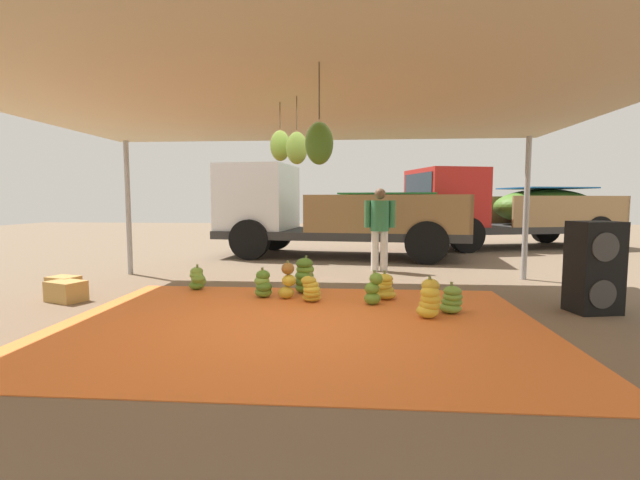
{
  "coord_description": "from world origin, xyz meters",
  "views": [
    {
      "loc": [
        0.65,
        -5.13,
        1.47
      ],
      "look_at": [
        0.1,
        1.98,
        0.83
      ],
      "focal_mm": 24.9,
      "sensor_mm": 36.0,
      "label": 1
    }
  ],
  "objects_px": {
    "banana_bunch_0": "(263,285)",
    "banana_bunch_8": "(288,282)",
    "banana_bunch_4": "(197,279)",
    "speaker_stack": "(594,267)",
    "crate_0": "(66,291)",
    "crate_1": "(64,286)",
    "banana_bunch_6": "(452,300)",
    "banana_bunch_1": "(373,290)",
    "cargo_truck_far": "(505,208)",
    "banana_bunch_5": "(430,300)",
    "banana_bunch_3": "(311,290)",
    "cargo_truck_main": "(329,212)",
    "worker_0": "(380,223)",
    "banana_bunch_2": "(305,277)",
    "banana_bunch_7": "(384,287)"
  },
  "relations": [
    {
      "from": "banana_bunch_1",
      "to": "worker_0",
      "type": "height_order",
      "value": "worker_0"
    },
    {
      "from": "banana_bunch_5",
      "to": "banana_bunch_2",
      "type": "bearing_deg",
      "value": 141.79
    },
    {
      "from": "banana_bunch_0",
      "to": "banana_bunch_8",
      "type": "height_order",
      "value": "banana_bunch_8"
    },
    {
      "from": "banana_bunch_2",
      "to": "banana_bunch_8",
      "type": "bearing_deg",
      "value": -119.06
    },
    {
      "from": "banana_bunch_4",
      "to": "worker_0",
      "type": "distance_m",
      "value": 3.88
    },
    {
      "from": "banana_bunch_5",
      "to": "crate_0",
      "type": "bearing_deg",
      "value": 173.82
    },
    {
      "from": "banana_bunch_3",
      "to": "crate_1",
      "type": "relative_size",
      "value": 0.99
    },
    {
      "from": "banana_bunch_5",
      "to": "crate_0",
      "type": "height_order",
      "value": "banana_bunch_5"
    },
    {
      "from": "banana_bunch_5",
      "to": "cargo_truck_far",
      "type": "xyz_separation_m",
      "value": [
        3.72,
        8.69,
        0.98
      ]
    },
    {
      "from": "crate_1",
      "to": "cargo_truck_far",
      "type": "bearing_deg",
      "value": 40.49
    },
    {
      "from": "cargo_truck_far",
      "to": "crate_0",
      "type": "bearing_deg",
      "value": -137.38
    },
    {
      "from": "banana_bunch_3",
      "to": "banana_bunch_8",
      "type": "xyz_separation_m",
      "value": [
        -0.37,
        0.21,
        0.07
      ]
    },
    {
      "from": "cargo_truck_main",
      "to": "cargo_truck_far",
      "type": "distance_m",
      "value": 5.92
    },
    {
      "from": "banana_bunch_1",
      "to": "speaker_stack",
      "type": "xyz_separation_m",
      "value": [
        2.85,
        -0.18,
        0.38
      ]
    },
    {
      "from": "banana_bunch_8",
      "to": "banana_bunch_3",
      "type": "bearing_deg",
      "value": -29.13
    },
    {
      "from": "banana_bunch_0",
      "to": "banana_bunch_6",
      "type": "xyz_separation_m",
      "value": [
        2.63,
        -0.72,
        -0.03
      ]
    },
    {
      "from": "banana_bunch_1",
      "to": "cargo_truck_main",
      "type": "relative_size",
      "value": 0.07
    },
    {
      "from": "banana_bunch_4",
      "to": "banana_bunch_7",
      "type": "bearing_deg",
      "value": -8.45
    },
    {
      "from": "banana_bunch_2",
      "to": "banana_bunch_5",
      "type": "distance_m",
      "value": 2.18
    },
    {
      "from": "cargo_truck_far",
      "to": "banana_bunch_2",
      "type": "bearing_deg",
      "value": -126.47
    },
    {
      "from": "banana_bunch_5",
      "to": "cargo_truck_far",
      "type": "height_order",
      "value": "cargo_truck_far"
    },
    {
      "from": "banana_bunch_0",
      "to": "banana_bunch_2",
      "type": "bearing_deg",
      "value": 30.68
    },
    {
      "from": "crate_0",
      "to": "crate_1",
      "type": "relative_size",
      "value": 1.17
    },
    {
      "from": "banana_bunch_0",
      "to": "banana_bunch_3",
      "type": "height_order",
      "value": "banana_bunch_0"
    },
    {
      "from": "banana_bunch_7",
      "to": "cargo_truck_main",
      "type": "xyz_separation_m",
      "value": [
        -1.13,
        5.09,
        0.99
      ]
    },
    {
      "from": "banana_bunch_3",
      "to": "crate_0",
      "type": "bearing_deg",
      "value": -176.9
    },
    {
      "from": "banana_bunch_0",
      "to": "banana_bunch_2",
      "type": "distance_m",
      "value": 0.69
    },
    {
      "from": "worker_0",
      "to": "banana_bunch_4",
      "type": "bearing_deg",
      "value": -144.3
    },
    {
      "from": "banana_bunch_8",
      "to": "worker_0",
      "type": "distance_m",
      "value": 3.22
    },
    {
      "from": "cargo_truck_far",
      "to": "worker_0",
      "type": "xyz_separation_m",
      "value": [
        -4.14,
        -4.99,
        -0.21
      ]
    },
    {
      "from": "banana_bunch_6",
      "to": "cargo_truck_far",
      "type": "bearing_deg",
      "value": 68.05
    },
    {
      "from": "banana_bunch_4",
      "to": "speaker_stack",
      "type": "bearing_deg",
      "value": -10.07
    },
    {
      "from": "cargo_truck_far",
      "to": "speaker_stack",
      "type": "xyz_separation_m",
      "value": [
        -1.54,
        -8.21,
        -0.62
      ]
    },
    {
      "from": "banana_bunch_2",
      "to": "banana_bunch_6",
      "type": "bearing_deg",
      "value": -27.74
    },
    {
      "from": "banana_bunch_0",
      "to": "cargo_truck_main",
      "type": "height_order",
      "value": "cargo_truck_main"
    },
    {
      "from": "banana_bunch_1",
      "to": "crate_1",
      "type": "relative_size",
      "value": 1.11
    },
    {
      "from": "banana_bunch_0",
      "to": "speaker_stack",
      "type": "height_order",
      "value": "speaker_stack"
    },
    {
      "from": "banana_bunch_5",
      "to": "speaker_stack",
      "type": "xyz_separation_m",
      "value": [
        2.18,
        0.48,
        0.36
      ]
    },
    {
      "from": "banana_bunch_8",
      "to": "cargo_truck_far",
      "type": "bearing_deg",
      "value": 53.87
    },
    {
      "from": "banana_bunch_0",
      "to": "banana_bunch_4",
      "type": "xyz_separation_m",
      "value": [
        -1.19,
        0.49,
        -0.02
      ]
    },
    {
      "from": "banana_bunch_1",
      "to": "cargo_truck_far",
      "type": "bearing_deg",
      "value": 61.35
    },
    {
      "from": "banana_bunch_4",
      "to": "speaker_stack",
      "type": "relative_size",
      "value": 0.35
    },
    {
      "from": "banana_bunch_0",
      "to": "cargo_truck_far",
      "type": "distance_m",
      "value": 9.83
    },
    {
      "from": "banana_bunch_1",
      "to": "banana_bunch_5",
      "type": "bearing_deg",
      "value": -44.56
    },
    {
      "from": "banana_bunch_0",
      "to": "banana_bunch_5",
      "type": "height_order",
      "value": "banana_bunch_5"
    },
    {
      "from": "banana_bunch_0",
      "to": "banana_bunch_8",
      "type": "relative_size",
      "value": 0.81
    },
    {
      "from": "banana_bunch_4",
      "to": "crate_1",
      "type": "relative_size",
      "value": 0.95
    },
    {
      "from": "cargo_truck_far",
      "to": "worker_0",
      "type": "bearing_deg",
      "value": -129.65
    },
    {
      "from": "banana_bunch_5",
      "to": "banana_bunch_7",
      "type": "relative_size",
      "value": 1.23
    },
    {
      "from": "banana_bunch_3",
      "to": "banana_bunch_8",
      "type": "distance_m",
      "value": 0.43
    }
  ]
}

